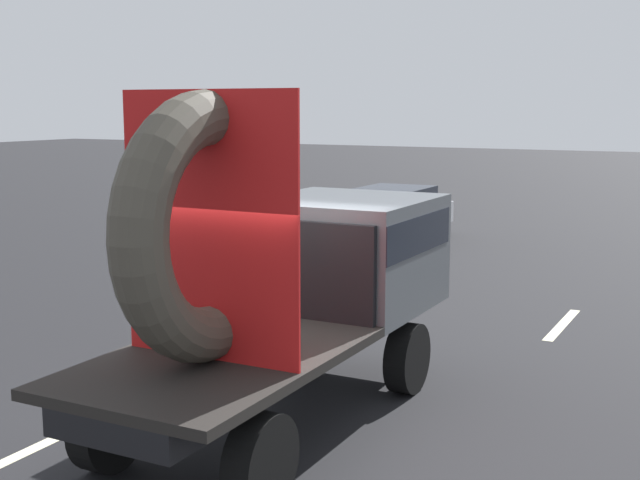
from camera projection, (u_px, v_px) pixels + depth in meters
The scene contains 6 objects.
ground_plane at pixel (246, 425), 9.11m from camera, with size 120.00×120.00×0.00m, color black.
flatbed_truck at pixel (301, 268), 9.32m from camera, with size 2.02×5.41×3.58m.
distant_sedan at pixel (392, 213), 21.28m from camera, with size 1.82×4.25×1.39m.
lane_dash_left_near at pixel (37, 447), 8.52m from camera, with size 2.48×0.16×0.01m, color beige.
lane_dash_left_far at pixel (349, 300), 14.96m from camera, with size 2.22×0.16×0.01m, color beige.
lane_dash_right_far at pixel (562, 324), 13.29m from camera, with size 2.13×0.16×0.01m, color beige.
Camera 1 is at (4.73, -7.31, 3.43)m, focal length 47.04 mm.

